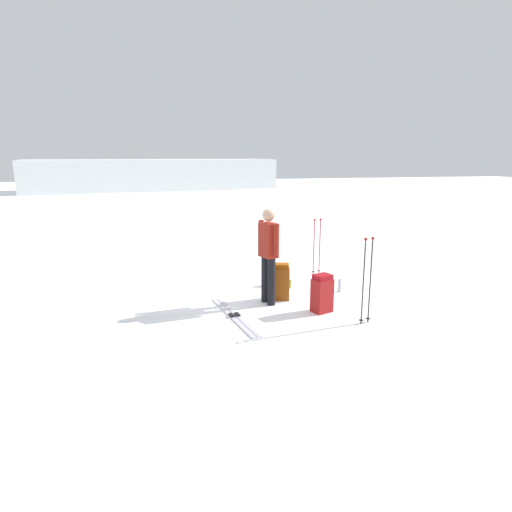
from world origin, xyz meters
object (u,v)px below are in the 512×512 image
(backpack_bright, at_px, (280,282))
(backpack_large_dark, at_px, (322,294))
(ski_poles_planted_near, at_px, (317,243))
(thermos_bottle, at_px, (340,285))
(skier_standing, at_px, (268,251))
(ski_pair_near, at_px, (234,316))
(ski_poles_planted_far, at_px, (367,277))
(sleeping_mat_rolled, at_px, (277,283))

(backpack_bright, bearing_deg, backpack_large_dark, -57.09)
(backpack_bright, xyz_separation_m, ski_poles_planted_near, (1.27, 1.51, 0.36))
(ski_poles_planted_near, distance_m, thermos_bottle, 1.46)
(skier_standing, bearing_deg, ski_pair_near, -142.53)
(skier_standing, distance_m, ski_poles_planted_far, 1.79)
(ski_pair_near, bearing_deg, ski_poles_planted_far, -20.21)
(skier_standing, distance_m, backpack_bright, 0.70)
(ski_poles_planted_near, relative_size, thermos_bottle, 4.78)
(sleeping_mat_rolled, bearing_deg, ski_poles_planted_far, -68.91)
(skier_standing, xyz_separation_m, backpack_bright, (0.26, 0.17, -0.63))
(backpack_bright, relative_size, ski_poles_planted_near, 0.54)
(skier_standing, height_order, sleeping_mat_rolled, skier_standing)
(ski_poles_planted_near, distance_m, sleeping_mat_rolled, 1.49)
(skier_standing, height_order, ski_poles_planted_near, skier_standing)
(ski_poles_planted_far, xyz_separation_m, sleeping_mat_rolled, (-0.84, 2.17, -0.67))
(skier_standing, xyz_separation_m, thermos_bottle, (1.51, 0.34, -0.82))
(skier_standing, relative_size, backpack_bright, 2.53)
(ski_poles_planted_far, height_order, sleeping_mat_rolled, ski_poles_planted_far)
(thermos_bottle, bearing_deg, backpack_bright, -172.33)
(backpack_large_dark, bearing_deg, ski_poles_planted_near, 71.95)
(ski_poles_planted_near, xyz_separation_m, sleeping_mat_rolled, (-1.11, -0.78, -0.60))
(backpack_large_dark, xyz_separation_m, backpack_bright, (-0.51, 0.80, 0.01))
(thermos_bottle, bearing_deg, backpack_large_dark, -127.33)
(backpack_large_dark, height_order, ski_poles_planted_near, ski_poles_planted_near)
(backpack_bright, height_order, sleeping_mat_rolled, backpack_bright)
(ski_pair_near, xyz_separation_m, backpack_bright, (0.97, 0.71, 0.32))
(ski_poles_planted_far, height_order, thermos_bottle, ski_poles_planted_far)
(ski_poles_planted_far, bearing_deg, backpack_bright, 124.65)
(ski_pair_near, xyz_separation_m, ski_poles_planted_near, (2.24, 2.23, 0.68))
(backpack_bright, height_order, ski_poles_planted_far, ski_poles_planted_far)
(backpack_bright, height_order, thermos_bottle, backpack_bright)
(backpack_bright, xyz_separation_m, ski_poles_planted_far, (0.99, -1.43, 0.43))
(backpack_bright, xyz_separation_m, thermos_bottle, (1.25, 0.17, -0.20))
(ski_pair_near, distance_m, sleeping_mat_rolled, 1.84)
(backpack_bright, height_order, ski_poles_planted_near, ski_poles_planted_near)
(ski_poles_planted_near, relative_size, ski_poles_planted_far, 0.90)
(backpack_large_dark, xyz_separation_m, ski_poles_planted_near, (0.75, 2.31, 0.37))
(ski_poles_planted_near, bearing_deg, backpack_large_dark, -108.05)
(skier_standing, height_order, ski_pair_near, skier_standing)
(skier_standing, xyz_separation_m, ski_pair_near, (-0.71, -0.54, -0.94))
(ski_pair_near, distance_m, backpack_large_dark, 1.52)
(sleeping_mat_rolled, bearing_deg, ski_poles_planted_near, 34.84)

